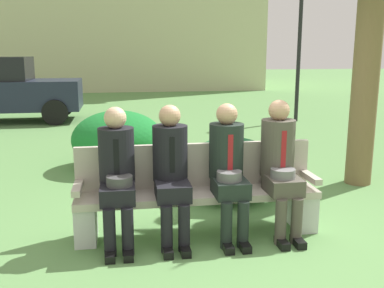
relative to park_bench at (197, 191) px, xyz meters
The scene contains 10 objects.
ground_plane 0.61m from the park_bench, 28.00° to the right, with size 80.00×80.00×0.00m, color #5A8B4B.
park_bench is the anchor object (origin of this frame).
seated_man_leftmost 0.85m from the park_bench, behind, with size 0.34×0.72×1.31m.
seated_man_centerleft 0.43m from the park_bench, 155.12° to the right, with size 0.34×0.72×1.32m.
seated_man_centerright 0.43m from the park_bench, 25.40° to the right, with size 0.34×0.72×1.32m.
seated_man_rightmost 0.88m from the park_bench, ahead, with size 0.34×0.72×1.35m.
shrub_near_bench 1.20m from the park_bench, 58.93° to the left, with size 1.22×1.12×0.76m, color #1A582E.
shrub_mid_lawn 2.89m from the park_bench, 106.14° to the left, with size 1.45×1.32×0.90m, color #1A772D.
parked_car_near 8.77m from the park_bench, 115.54° to the left, with size 3.91×1.73×1.68m.
street_lamp 7.98m from the park_bench, 60.57° to the left, with size 0.24×0.24×3.52m.
Camera 1 is at (-1.10, -3.98, 1.81)m, focal length 41.18 mm.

